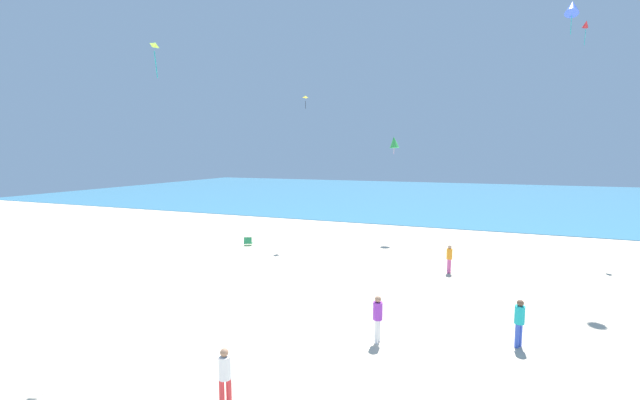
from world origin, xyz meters
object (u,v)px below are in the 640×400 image
(person_1, at_px, (378,316))
(kite_blue, at_px, (572,7))
(kite_green, at_px, (394,142))
(person_2, at_px, (519,320))
(kite_lime, at_px, (156,46))
(beach_chair_mid_beach, at_px, (248,242))
(kite_red, at_px, (586,24))
(kite_yellow, at_px, (306,97))
(person_0, at_px, (225,374))
(person_3, at_px, (449,257))

(person_1, distance_m, kite_blue, 18.80)
(kite_green, bearing_deg, kite_blue, -32.00)
(person_1, relative_size, kite_blue, 0.90)
(person_2, relative_size, kite_blue, 0.90)
(kite_lime, bearing_deg, person_2, 12.39)
(beach_chair_mid_beach, bearing_deg, kite_red, -90.29)
(beach_chair_mid_beach, relative_size, person_2, 0.47)
(person_1, relative_size, kite_yellow, 1.73)
(kite_lime, distance_m, kite_red, 28.09)
(kite_yellow, distance_m, kite_lime, 16.52)
(person_0, distance_m, person_3, 15.29)
(person_2, bearing_deg, kite_lime, -134.76)
(person_0, height_order, person_2, person_2)
(person_0, distance_m, kite_yellow, 23.38)
(person_3, bearing_deg, kite_blue, 43.47)
(kite_yellow, bearing_deg, person_2, -44.86)
(person_3, xyz_separation_m, kite_lime, (-9.65, -10.91, 9.45))
(kite_yellow, bearing_deg, person_1, -58.50)
(beach_chair_mid_beach, xyz_separation_m, kite_yellow, (2.87, 3.75, 10.44))
(kite_lime, bearing_deg, person_3, 48.51)
(person_2, bearing_deg, kite_green, 147.66)
(person_1, distance_m, kite_lime, 12.39)
(person_2, height_order, kite_green, kite_green)
(kite_blue, xyz_separation_m, kite_yellow, (-16.35, 3.50, -3.19))
(kite_red, xyz_separation_m, kite_green, (-12.50, -2.22, -7.88))
(kite_yellow, distance_m, kite_red, 19.83)
(person_1, xyz_separation_m, kite_blue, (7.07, 11.65, 12.95))
(person_2, xyz_separation_m, kite_blue, (2.57, 10.22, 12.96))
(person_1, xyz_separation_m, kite_green, (-3.18, 18.06, 6.44))
(person_1, height_order, person_3, person_1)
(person_2, distance_m, kite_blue, 16.71)
(kite_yellow, height_order, kite_green, kite_yellow)
(person_3, xyz_separation_m, kite_green, (-4.86, 8.46, 6.49))
(person_3, relative_size, kite_yellow, 1.64)
(kite_lime, distance_m, kite_green, 20.17)
(person_2, bearing_deg, person_0, -105.34)
(person_2, xyz_separation_m, kite_yellow, (-13.79, 13.72, 9.77))
(kite_green, bearing_deg, kite_lime, -103.89)
(person_1, xyz_separation_m, kite_yellow, (-9.29, 15.15, 9.76))
(beach_chair_mid_beach, relative_size, kite_yellow, 0.80)
(person_3, relative_size, kite_lime, 1.23)
(beach_chair_mid_beach, distance_m, kite_lime, 16.75)
(beach_chair_mid_beach, height_order, kite_red, kite_red)
(person_0, distance_m, person_1, 5.74)
(person_1, relative_size, person_2, 1.01)
(beach_chair_mid_beach, bearing_deg, kite_lime, 175.47)
(person_2, height_order, kite_yellow, kite_yellow)
(person_0, xyz_separation_m, person_3, (4.41, 14.64, -0.03))
(kite_lime, bearing_deg, person_1, 9.35)
(beach_chair_mid_beach, relative_size, person_0, 0.48)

